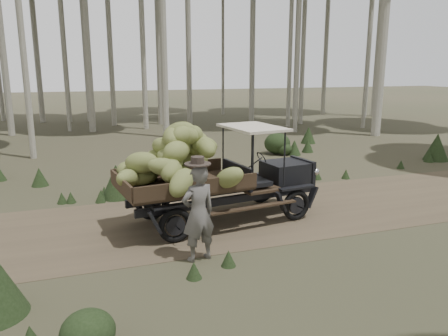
{
  "coord_description": "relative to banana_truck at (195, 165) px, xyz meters",
  "views": [
    {
      "loc": [
        -5.39,
        -9.28,
        3.45
      ],
      "look_at": [
        -2.25,
        -0.19,
        1.24
      ],
      "focal_mm": 35.0,
      "sensor_mm": 36.0,
      "label": 1
    }
  ],
  "objects": [
    {
      "name": "ground",
      "position": [
        2.96,
        0.26,
        -1.38
      ],
      "size": [
        120.0,
        120.0,
        0.0
      ],
      "primitive_type": "plane",
      "color": "#473D2B",
      "rests_on": "ground"
    },
    {
      "name": "dirt_track",
      "position": [
        2.96,
        0.26,
        -1.37
      ],
      "size": [
        70.0,
        4.0,
        0.01
      ],
      "primitive_type": "cube",
      "color": "brown",
      "rests_on": "ground"
    },
    {
      "name": "banana_truck",
      "position": [
        0.0,
        0.0,
        0.0
      ],
      "size": [
        4.93,
        2.6,
        2.43
      ],
      "rotation": [
        0.0,
        0.0,
        0.13
      ],
      "color": "black",
      "rests_on": "ground"
    },
    {
      "name": "farmer",
      "position": [
        -0.43,
        -1.81,
        -0.46
      ],
      "size": [
        0.73,
        0.57,
        1.94
      ],
      "rotation": [
        0.0,
        0.0,
        3.37
      ],
      "color": "#57534F",
      "rests_on": "ground"
    },
    {
      "name": "undergrowth",
      "position": [
        3.12,
        -1.49,
        -0.86
      ],
      "size": [
        24.78,
        20.08,
        1.38
      ],
      "color": "#233319",
      "rests_on": "ground"
    }
  ]
}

